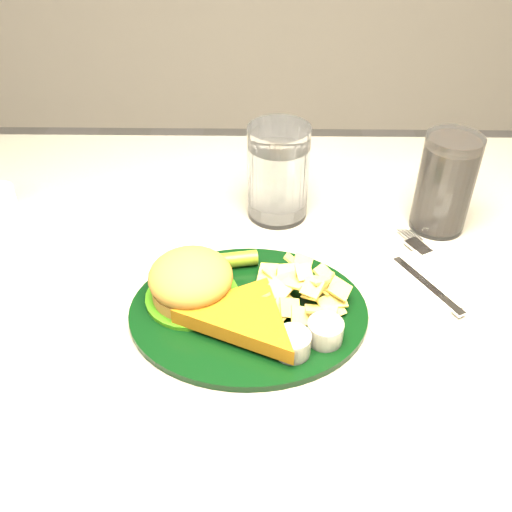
{
  "coord_description": "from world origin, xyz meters",
  "views": [
    {
      "loc": [
        0.04,
        -0.52,
        1.2
      ],
      "look_at": [
        0.03,
        -0.01,
        0.8
      ],
      "focal_mm": 40.0,
      "sensor_mm": 36.0,
      "label": 1
    }
  ],
  "objects_px": {
    "cola_glass": "(445,184)",
    "fork_napkin": "(426,280)",
    "dinner_plate": "(248,294)",
    "water_glass": "(278,173)",
    "table": "(239,459)"
  },
  "relations": [
    {
      "from": "table",
      "to": "fork_napkin",
      "type": "bearing_deg",
      "value": 1.07
    },
    {
      "from": "table",
      "to": "fork_napkin",
      "type": "height_order",
      "value": "fork_napkin"
    },
    {
      "from": "fork_napkin",
      "to": "dinner_plate",
      "type": "bearing_deg",
      "value": 165.43
    },
    {
      "from": "dinner_plate",
      "to": "fork_napkin",
      "type": "height_order",
      "value": "dinner_plate"
    },
    {
      "from": "table",
      "to": "cola_glass",
      "type": "bearing_deg",
      "value": 24.99
    },
    {
      "from": "table",
      "to": "fork_napkin",
      "type": "relative_size",
      "value": 7.84
    },
    {
      "from": "table",
      "to": "water_glass",
      "type": "height_order",
      "value": "water_glass"
    },
    {
      "from": "dinner_plate",
      "to": "water_glass",
      "type": "height_order",
      "value": "water_glass"
    },
    {
      "from": "cola_glass",
      "to": "fork_napkin",
      "type": "bearing_deg",
      "value": -108.53
    },
    {
      "from": "water_glass",
      "to": "cola_glass",
      "type": "height_order",
      "value": "cola_glass"
    },
    {
      "from": "water_glass",
      "to": "cola_glass",
      "type": "bearing_deg",
      "value": -7.07
    },
    {
      "from": "table",
      "to": "cola_glass",
      "type": "xyz_separation_m",
      "value": [
        0.27,
        0.13,
        0.44
      ]
    },
    {
      "from": "table",
      "to": "dinner_plate",
      "type": "xyz_separation_m",
      "value": [
        0.02,
        -0.05,
        0.41
      ]
    },
    {
      "from": "table",
      "to": "water_glass",
      "type": "xyz_separation_m",
      "value": [
        0.06,
        0.16,
        0.44
      ]
    },
    {
      "from": "dinner_plate",
      "to": "fork_napkin",
      "type": "relative_size",
      "value": 1.77
    }
  ]
}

